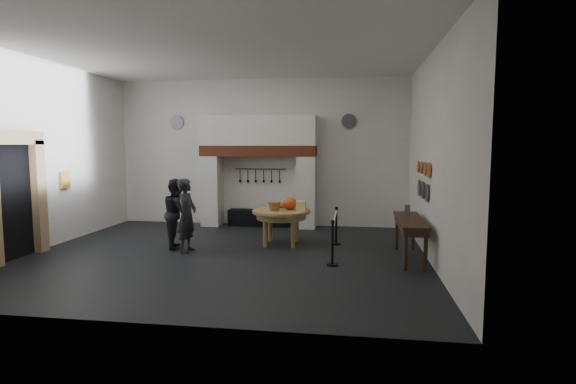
# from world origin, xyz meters

# --- Properties ---
(floor) EXTENTS (9.00, 8.00, 0.02)m
(floor) POSITION_xyz_m (0.00, 0.00, 0.00)
(floor) COLOR black
(floor) RESTS_ON ground
(ceiling) EXTENTS (9.00, 8.00, 0.02)m
(ceiling) POSITION_xyz_m (0.00, 0.00, 4.50)
(ceiling) COLOR silver
(ceiling) RESTS_ON wall_back
(wall_back) EXTENTS (9.00, 0.02, 4.50)m
(wall_back) POSITION_xyz_m (0.00, 4.00, 2.25)
(wall_back) COLOR white
(wall_back) RESTS_ON floor
(wall_front) EXTENTS (9.00, 0.02, 4.50)m
(wall_front) POSITION_xyz_m (0.00, -4.00, 2.25)
(wall_front) COLOR white
(wall_front) RESTS_ON floor
(wall_left) EXTENTS (0.02, 8.00, 4.50)m
(wall_left) POSITION_xyz_m (-4.50, 0.00, 2.25)
(wall_left) COLOR white
(wall_left) RESTS_ON floor
(wall_right) EXTENTS (0.02, 8.00, 4.50)m
(wall_right) POSITION_xyz_m (4.50, 0.00, 2.25)
(wall_right) COLOR white
(wall_right) RESTS_ON floor
(chimney_pier_left) EXTENTS (0.55, 0.70, 2.15)m
(chimney_pier_left) POSITION_xyz_m (-1.48, 3.65, 1.07)
(chimney_pier_left) COLOR silver
(chimney_pier_left) RESTS_ON floor
(chimney_pier_right) EXTENTS (0.55, 0.70, 2.15)m
(chimney_pier_right) POSITION_xyz_m (1.48, 3.65, 1.07)
(chimney_pier_right) COLOR silver
(chimney_pier_right) RESTS_ON floor
(hearth_brick_band) EXTENTS (3.50, 0.72, 0.32)m
(hearth_brick_band) POSITION_xyz_m (0.00, 3.65, 2.31)
(hearth_brick_band) COLOR #9E442B
(hearth_brick_band) RESTS_ON chimney_pier_left
(chimney_hood) EXTENTS (3.50, 0.70, 0.90)m
(chimney_hood) POSITION_xyz_m (0.00, 3.65, 2.92)
(chimney_hood) COLOR silver
(chimney_hood) RESTS_ON hearth_brick_band
(iron_range) EXTENTS (1.90, 0.45, 0.50)m
(iron_range) POSITION_xyz_m (0.00, 3.72, 0.25)
(iron_range) COLOR black
(iron_range) RESTS_ON floor
(utensil_rail) EXTENTS (1.60, 0.02, 0.02)m
(utensil_rail) POSITION_xyz_m (0.00, 3.92, 1.75)
(utensil_rail) COLOR black
(utensil_rail) RESTS_ON wall_back
(door_recess) EXTENTS (0.04, 1.10, 2.50)m
(door_recess) POSITION_xyz_m (-4.47, -1.00, 1.25)
(door_recess) COLOR black
(door_recess) RESTS_ON floor
(door_jamb_far) EXTENTS (0.22, 0.30, 2.60)m
(door_jamb_far) POSITION_xyz_m (-4.38, -0.30, 1.30)
(door_jamb_far) COLOR tan
(door_jamb_far) RESTS_ON floor
(door_lintel) EXTENTS (0.22, 1.70, 0.30)m
(door_lintel) POSITION_xyz_m (-4.38, -1.00, 2.65)
(door_lintel) COLOR tan
(door_lintel) RESTS_ON door_jamb_near
(wall_plaque) EXTENTS (0.05, 0.34, 0.44)m
(wall_plaque) POSITION_xyz_m (-4.45, 0.80, 1.60)
(wall_plaque) COLOR gold
(wall_plaque) RESTS_ON wall_left
(work_table) EXTENTS (1.57, 1.57, 0.07)m
(work_table) POSITION_xyz_m (1.09, 1.25, 0.84)
(work_table) COLOR tan
(work_table) RESTS_ON floor
(pumpkin) EXTENTS (0.36, 0.36, 0.31)m
(pumpkin) POSITION_xyz_m (1.29, 1.35, 1.03)
(pumpkin) COLOR #D4511D
(pumpkin) RESTS_ON work_table
(cheese_block_big) EXTENTS (0.22, 0.22, 0.24)m
(cheese_block_big) POSITION_xyz_m (1.59, 1.20, 0.99)
(cheese_block_big) COLOR #DFC385
(cheese_block_big) RESTS_ON work_table
(cheese_block_small) EXTENTS (0.18, 0.18, 0.20)m
(cheese_block_small) POSITION_xyz_m (1.57, 1.50, 0.97)
(cheese_block_small) COLOR #D7C180
(cheese_block_small) RESTS_ON work_table
(wicker_basket) EXTENTS (0.35, 0.35, 0.22)m
(wicker_basket) POSITION_xyz_m (0.94, 1.10, 0.98)
(wicker_basket) COLOR #9F653A
(wicker_basket) RESTS_ON work_table
(bread_loaf) EXTENTS (0.31, 0.18, 0.13)m
(bread_loaf) POSITION_xyz_m (0.99, 1.60, 0.94)
(bread_loaf) COLOR #AD853D
(bread_loaf) RESTS_ON work_table
(visitor_near) EXTENTS (0.43, 0.64, 1.72)m
(visitor_near) POSITION_xyz_m (-0.96, 0.16, 0.86)
(visitor_near) COLOR black
(visitor_near) RESTS_ON floor
(visitor_far) EXTENTS (0.91, 1.00, 1.69)m
(visitor_far) POSITION_xyz_m (-1.36, 0.56, 0.84)
(visitor_far) COLOR black
(visitor_far) RESTS_ON floor
(side_table) EXTENTS (0.55, 2.20, 0.06)m
(side_table) POSITION_xyz_m (4.10, 0.19, 0.87)
(side_table) COLOR #392614
(side_table) RESTS_ON floor
(pewter_jug) EXTENTS (0.12, 0.12, 0.22)m
(pewter_jug) POSITION_xyz_m (4.10, 0.79, 1.01)
(pewter_jug) COLOR #54545A
(pewter_jug) RESTS_ON side_table
(copper_pan_a) EXTENTS (0.03, 0.34, 0.34)m
(copper_pan_a) POSITION_xyz_m (4.46, 0.20, 1.95)
(copper_pan_a) COLOR #C6662D
(copper_pan_a) RESTS_ON wall_right
(copper_pan_b) EXTENTS (0.03, 0.32, 0.32)m
(copper_pan_b) POSITION_xyz_m (4.46, 0.75, 1.95)
(copper_pan_b) COLOR #C6662D
(copper_pan_b) RESTS_ON wall_right
(copper_pan_c) EXTENTS (0.03, 0.30, 0.30)m
(copper_pan_c) POSITION_xyz_m (4.46, 1.30, 1.95)
(copper_pan_c) COLOR #C6662D
(copper_pan_c) RESTS_ON wall_right
(copper_pan_d) EXTENTS (0.03, 0.28, 0.28)m
(copper_pan_d) POSITION_xyz_m (4.46, 1.85, 1.95)
(copper_pan_d) COLOR #C6662D
(copper_pan_d) RESTS_ON wall_right
(pewter_plate_left) EXTENTS (0.03, 0.40, 0.40)m
(pewter_plate_left) POSITION_xyz_m (4.46, 0.40, 1.45)
(pewter_plate_left) COLOR #4C4C51
(pewter_plate_left) RESTS_ON wall_right
(pewter_plate_mid) EXTENTS (0.03, 0.40, 0.40)m
(pewter_plate_mid) POSITION_xyz_m (4.46, 1.00, 1.45)
(pewter_plate_mid) COLOR #4C4C51
(pewter_plate_mid) RESTS_ON wall_right
(pewter_plate_right) EXTENTS (0.03, 0.40, 0.40)m
(pewter_plate_right) POSITION_xyz_m (4.46, 1.60, 1.45)
(pewter_plate_right) COLOR #4C4C51
(pewter_plate_right) RESTS_ON wall_right
(pewter_plate_back_left) EXTENTS (0.44, 0.03, 0.44)m
(pewter_plate_back_left) POSITION_xyz_m (-2.70, 3.96, 3.20)
(pewter_plate_back_left) COLOR #4C4C51
(pewter_plate_back_left) RESTS_ON wall_back
(pewter_plate_back_right) EXTENTS (0.44, 0.03, 0.44)m
(pewter_plate_back_right) POSITION_xyz_m (2.70, 3.96, 3.20)
(pewter_plate_back_right) COLOR #4C4C51
(pewter_plate_back_right) RESTS_ON wall_back
(barrier_post_near) EXTENTS (0.05, 0.05, 0.90)m
(barrier_post_near) POSITION_xyz_m (2.45, -0.55, 0.45)
(barrier_post_near) COLOR black
(barrier_post_near) RESTS_ON floor
(barrier_post_far) EXTENTS (0.05, 0.05, 0.90)m
(barrier_post_far) POSITION_xyz_m (2.45, 1.45, 0.45)
(barrier_post_far) COLOR black
(barrier_post_far) RESTS_ON floor
(barrier_rope) EXTENTS (0.04, 2.00, 0.04)m
(barrier_rope) POSITION_xyz_m (2.45, 0.45, 0.85)
(barrier_rope) COLOR white
(barrier_rope) RESTS_ON barrier_post_near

